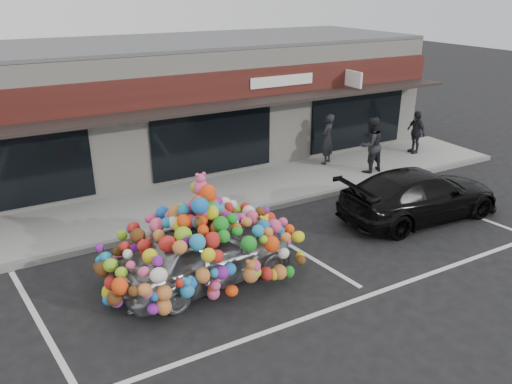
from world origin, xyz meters
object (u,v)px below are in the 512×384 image
black_sedan (420,194)px  pedestrian_b (371,145)px  pedestrian_a (327,139)px  pedestrian_c (416,132)px  toy_car (205,247)px

black_sedan → pedestrian_b: pedestrian_b is taller
pedestrian_a → pedestrian_c: size_ratio=1.12×
toy_car → pedestrian_c: toy_car is taller
black_sedan → pedestrian_a: pedestrian_a is taller
pedestrian_b → black_sedan: bearing=69.9°
black_sedan → pedestrian_c: (3.97, 4.12, 0.26)m
toy_car → pedestrian_b: toy_car is taller
toy_car → pedestrian_c: bearing=-75.5°
toy_car → pedestrian_c: 11.35m
pedestrian_b → pedestrian_c: (2.94, 0.83, -0.14)m
pedestrian_a → pedestrian_b: pedestrian_b is taller
pedestrian_b → pedestrian_c: 3.06m
black_sedan → pedestrian_b: size_ratio=2.54×
black_sedan → pedestrian_a: 4.73m
pedestrian_a → pedestrian_c: bearing=138.1°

